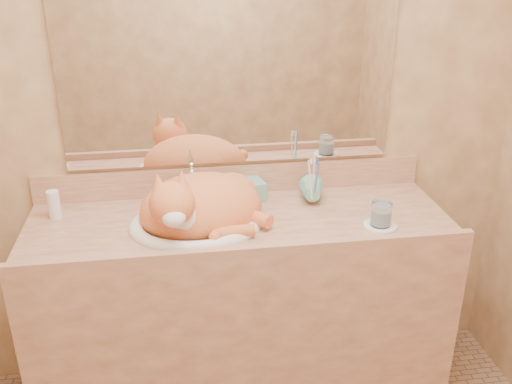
{
  "coord_description": "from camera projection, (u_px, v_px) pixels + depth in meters",
  "views": [
    {
      "loc": [
        -0.22,
        -1.19,
        1.82
      ],
      "look_at": [
        0.06,
        0.7,
        0.97
      ],
      "focal_mm": 40.0,
      "sensor_mm": 36.0,
      "label": 1
    }
  ],
  "objects": [
    {
      "name": "sink_basin",
      "position": [
        195.0,
        207.0,
        2.08
      ],
      "size": [
        0.55,
        0.49,
        0.15
      ],
      "primitive_type": null,
      "rotation": [
        0.0,
        0.0,
        0.2
      ],
      "color": "white",
      "rests_on": "vanity_counter"
    },
    {
      "name": "mirror",
      "position": [
        230.0,
        63.0,
        2.17
      ],
      "size": [
        1.3,
        0.02,
        0.8
      ],
      "primitive_type": "cube",
      "color": "white",
      "rests_on": "wall_back"
    },
    {
      "name": "faucet",
      "position": [
        193.0,
        186.0,
        2.25
      ],
      "size": [
        0.06,
        0.12,
        0.16
      ],
      "primitive_type": null,
      "rotation": [
        0.0,
        0.0,
        -0.18
      ],
      "color": "white",
      "rests_on": "vanity_counter"
    },
    {
      "name": "lotion_bottle",
      "position": [
        54.0,
        205.0,
        2.15
      ],
      "size": [
        0.05,
        0.05,
        0.11
      ],
      "primitive_type": "cylinder",
      "color": "white",
      "rests_on": "vanity_counter"
    },
    {
      "name": "vanity_counter",
      "position": [
        241.0,
        313.0,
        2.33
      ],
      "size": [
        1.6,
        0.55,
        0.85
      ],
      "primitive_type": null,
      "color": "#935A42",
      "rests_on": "floor"
    },
    {
      "name": "wall_back",
      "position": [
        230.0,
        98.0,
        2.24
      ],
      "size": [
        2.4,
        0.02,
        2.5
      ],
      "primitive_type": "cube",
      "color": "#946943",
      "rests_on": "ground"
    },
    {
      "name": "water_glass",
      "position": [
        381.0,
        214.0,
        2.08
      ],
      "size": [
        0.08,
        0.08,
        0.09
      ],
      "primitive_type": "cylinder",
      "color": "white",
      "rests_on": "saucer"
    },
    {
      "name": "soap_dispenser",
      "position": [
        259.0,
        183.0,
        2.27
      ],
      "size": [
        0.09,
        0.09,
        0.17
      ],
      "primitive_type": "imported",
      "rotation": [
        0.0,
        0.0,
        0.24
      ],
      "color": "#6DAF95",
      "rests_on": "vanity_counter"
    },
    {
      "name": "cat",
      "position": [
        199.0,
        204.0,
        2.1
      ],
      "size": [
        0.53,
        0.47,
        0.26
      ],
      "primitive_type": null,
      "rotation": [
        0.0,
        0.0,
        0.2
      ],
      "color": "#D86132",
      "rests_on": "sink_basin"
    },
    {
      "name": "toothbrushes",
      "position": [
        314.0,
        178.0,
        2.21
      ],
      "size": [
        0.03,
        0.03,
        0.21
      ],
      "primitive_type": null,
      "color": "white",
      "rests_on": "toothbrush_cup"
    },
    {
      "name": "saucer",
      "position": [
        380.0,
        226.0,
        2.1
      ],
      "size": [
        0.12,
        0.12,
        0.01
      ],
      "primitive_type": "cylinder",
      "color": "white",
      "rests_on": "vanity_counter"
    },
    {
      "name": "toothbrush_cup",
      "position": [
        313.0,
        196.0,
        2.24
      ],
      "size": [
        0.12,
        0.12,
        0.1
      ],
      "primitive_type": "imported",
      "rotation": [
        0.0,
        0.0,
        -0.16
      ],
      "color": "#6DAF95",
      "rests_on": "vanity_counter"
    }
  ]
}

